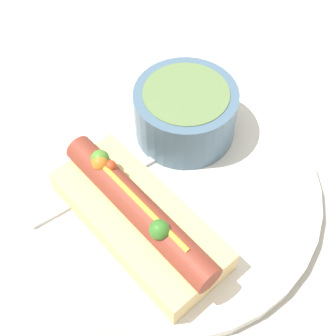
# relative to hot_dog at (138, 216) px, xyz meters

# --- Properties ---
(ground_plane) EXTENTS (4.00, 4.00, 0.00)m
(ground_plane) POSITION_rel_hot_dog_xyz_m (-0.01, 0.05, -0.04)
(ground_plane) COLOR #BCB7AD
(dinner_plate) EXTENTS (0.30, 0.30, 0.01)m
(dinner_plate) POSITION_rel_hot_dog_xyz_m (-0.01, 0.05, -0.03)
(dinner_plate) COLOR white
(dinner_plate) RESTS_ON ground_plane
(hot_dog) EXTENTS (0.18, 0.11, 0.06)m
(hot_dog) POSITION_rel_hot_dog_xyz_m (0.00, 0.00, 0.00)
(hot_dog) COLOR #E5C17F
(hot_dog) RESTS_ON dinner_plate
(soup_bowl) EXTENTS (0.10, 0.10, 0.06)m
(soup_bowl) POSITION_rel_hot_dog_xyz_m (-0.03, 0.12, 0.01)
(soup_bowl) COLOR slate
(soup_bowl) RESTS_ON dinner_plate
(spoon) EXTENTS (0.07, 0.17, 0.01)m
(spoon) POSITION_rel_hot_dog_xyz_m (-0.04, 0.06, -0.02)
(spoon) COLOR #B7B7BC
(spoon) RESTS_ON dinner_plate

